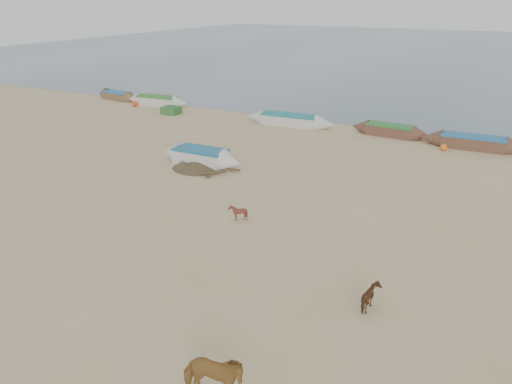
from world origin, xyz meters
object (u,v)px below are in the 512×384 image
cow_adult (213,378)px  calf_right (372,298)px  calf_front (238,213)px  near_canoe (201,157)px

cow_adult → calf_right: bearing=-38.3°
calf_front → calf_right: size_ratio=0.88×
calf_front → cow_adult: bearing=36.5°
calf_right → near_canoe: 16.09m
cow_adult → calf_right: cow_adult is taller
cow_adult → calf_right: size_ratio=1.95×
calf_front → calf_right: bearing=71.3°
cow_adult → calf_front: 10.57m
cow_adult → calf_front: cow_adult is taller
cow_adult → calf_front: size_ratio=2.22×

